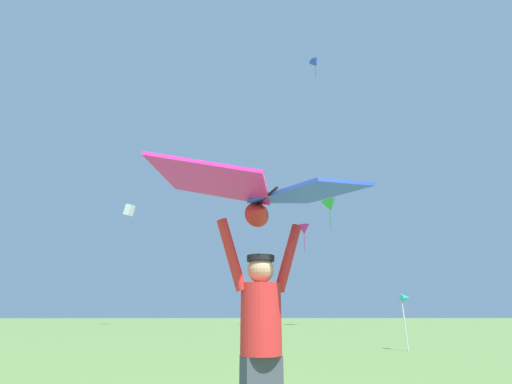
# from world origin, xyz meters

# --- Properties ---
(kite_flyer_person) EXTENTS (0.80, 0.43, 1.92)m
(kite_flyer_person) POSITION_xyz_m (0.16, 0.27, 0.94)
(kite_flyer_person) COLOR #424751
(kite_flyer_person) RESTS_ON ground
(held_stunt_kite) EXTENTS (2.05, 1.37, 0.43)m
(held_stunt_kite) POSITION_xyz_m (0.19, 0.18, 2.17)
(held_stunt_kite) COLOR black
(distant_kite_blue_overhead_distant) EXTENTS (1.12, 1.00, 1.73)m
(distant_kite_blue_overhead_distant) POSITION_xyz_m (5.21, 19.34, 19.45)
(distant_kite_blue_overhead_distant) COLOR blue
(distant_kite_green_low_right) EXTENTS (1.81, 1.69, 2.99)m
(distant_kite_green_low_right) POSITION_xyz_m (7.03, 25.34, 9.67)
(distant_kite_green_low_right) COLOR green
(distant_kite_white_low_left) EXTENTS (0.97, 0.88, 1.10)m
(distant_kite_white_low_left) POSITION_xyz_m (-10.59, 27.39, 9.74)
(distant_kite_white_low_left) COLOR white
(distant_kite_magenta_far_center) EXTENTS (1.64, 1.63, 2.85)m
(distant_kite_magenta_far_center) POSITION_xyz_m (5.85, 31.97, 9.10)
(distant_kite_magenta_far_center) COLOR #DB2393
(marker_flag) EXTENTS (0.30, 0.24, 1.67)m
(marker_flag) POSITION_xyz_m (5.08, 8.59, 1.45)
(marker_flag) COLOR silver
(marker_flag) RESTS_ON ground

